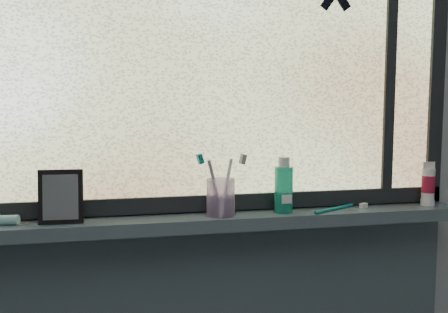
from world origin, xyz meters
TOP-DOWN VIEW (x-y plane):
  - wall_back at (0.00, 1.30)m, footprint 3.00×0.01m
  - windowsill at (0.00, 1.23)m, footprint 1.62×0.14m
  - window_pane at (0.00, 1.28)m, footprint 1.50×0.01m
  - frame_bottom at (0.00, 1.28)m, footprint 1.60×0.03m
  - frame_right at (0.78, 1.28)m, footprint 0.05×0.03m
  - frame_mullion at (0.60, 1.28)m, footprint 0.03×0.03m
  - vanity_mirror at (-0.45, 1.22)m, footprint 0.13×0.07m
  - toothbrush_cup at (0.01, 1.22)m, footprint 0.10×0.10m
  - toothbrush_lying at (0.39, 1.22)m, footprint 0.22×0.13m
  - mouthwash_bottle at (0.22, 1.22)m, footprint 0.07×0.07m
  - cream_tube at (0.73, 1.23)m, footprint 0.05×0.05m

SIDE VIEW (x-z plane):
  - windowsill at x=0.00m, z-range 0.98..1.02m
  - toothbrush_lying at x=0.39m, z-range 1.02..1.04m
  - frame_bottom at x=0.00m, z-range 1.02..1.07m
  - toothbrush_cup at x=0.01m, z-range 1.02..1.13m
  - vanity_mirror at x=-0.45m, z-range 1.02..1.17m
  - cream_tube at x=0.73m, z-range 1.05..1.15m
  - mouthwash_bottle at x=0.22m, z-range 1.04..1.18m
  - wall_back at x=0.00m, z-range 0.00..2.50m
  - frame_right at x=0.78m, z-range 0.98..2.08m
  - window_pane at x=0.00m, z-range 1.03..2.03m
  - frame_mullion at x=0.60m, z-range 1.03..2.03m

